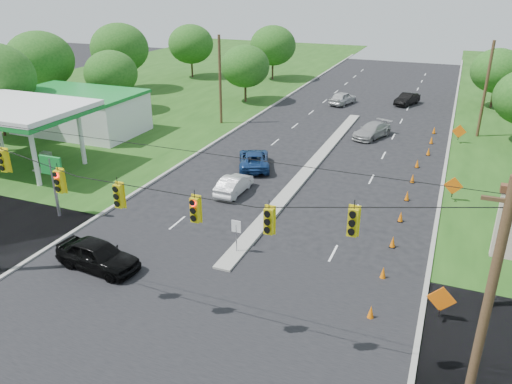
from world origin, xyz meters
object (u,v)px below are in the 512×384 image
at_px(white_sedan, 234,184).
at_px(black_sedan, 98,255).
at_px(gas_station, 69,111).
at_px(blue_pickup, 254,159).

bearing_deg(white_sedan, black_sedan, 78.93).
xyz_separation_m(black_sedan, white_sedan, (2.48, 11.83, -0.15)).
distance_m(black_sedan, white_sedan, 12.09).
bearing_deg(white_sedan, gas_station, -17.32).
xyz_separation_m(gas_station, white_sedan, (20.00, -6.54, -1.92)).
relative_size(gas_station, black_sedan, 4.17).
distance_m(gas_station, blue_pickup, 19.47).
height_order(white_sedan, blue_pickup, blue_pickup).
bearing_deg(gas_station, black_sedan, -46.37).
bearing_deg(blue_pickup, white_sedan, 73.70).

